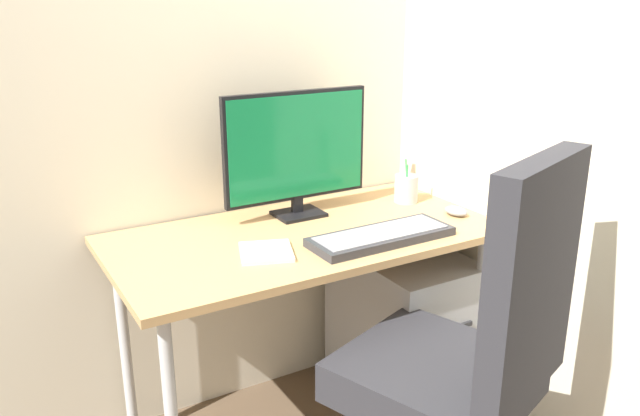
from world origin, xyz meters
name	(u,v)px	position (x,y,z in m)	size (l,w,h in m)	color
wall_back	(253,25)	(0.00, 0.36, 1.40)	(2.87, 0.04, 2.80)	beige
wall_side_right	(521,27)	(0.66, -0.23, 1.40)	(0.04, 2.26, 2.80)	beige
desk	(305,253)	(0.00, 0.00, 0.69)	(1.26, 0.65, 0.76)	tan
office_chair	(467,352)	(0.15, -0.62, 0.59)	(0.60, 0.64, 1.15)	black
filing_cabinet	(402,327)	(0.41, -0.01, 0.30)	(0.36, 0.54, 0.60)	#9EA0A5
monitor	(297,149)	(0.07, 0.17, 0.99)	(0.54, 0.13, 0.44)	black
keyboard	(381,236)	(0.17, -0.19, 0.77)	(0.48, 0.17, 0.03)	#333338
mouse	(456,211)	(0.55, -0.12, 0.77)	(0.06, 0.09, 0.03)	gray
pen_holder	(406,188)	(0.49, 0.10, 0.81)	(0.09, 0.09, 0.17)	#B2B5BA
notebook	(266,252)	(-0.19, -0.10, 0.76)	(0.15, 0.16, 0.01)	silver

